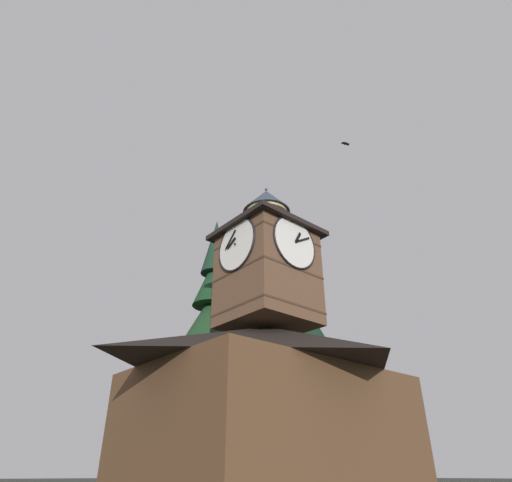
# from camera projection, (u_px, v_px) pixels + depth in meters

# --- Properties ---
(building_main) EXTENTS (11.41, 9.05, 7.42)m
(building_main) POSITION_uv_depth(u_px,v_px,m) (268.00, 408.00, 18.58)
(building_main) COLOR brown
(building_main) RESTS_ON ground_plane
(clock_tower) EXTENTS (4.63, 4.63, 8.02)m
(clock_tower) POSITION_uv_depth(u_px,v_px,m) (267.00, 264.00, 21.90)
(clock_tower) COLOR brown
(clock_tower) RESTS_ON building_main
(pine_tree_behind) EXTENTS (5.57, 5.57, 16.41)m
(pine_tree_behind) POSITION_uv_depth(u_px,v_px,m) (210.00, 370.00, 24.49)
(pine_tree_behind) COLOR #473323
(pine_tree_behind) RESTS_ON ground_plane
(pine_tree_aside) EXTENTS (6.53, 6.53, 14.67)m
(pine_tree_aside) POSITION_uv_depth(u_px,v_px,m) (306.00, 386.00, 27.42)
(pine_tree_aside) COLOR #473323
(pine_tree_aside) RESTS_ON ground_plane
(moon) EXTENTS (1.80, 1.80, 1.80)m
(moon) POSITION_uv_depth(u_px,v_px,m) (220.00, 348.00, 56.62)
(moon) COLOR silver
(flying_bird_high) EXTENTS (0.54, 0.33, 0.14)m
(flying_bird_high) POSITION_uv_depth(u_px,v_px,m) (345.00, 144.00, 27.23)
(flying_bird_high) COLOR black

